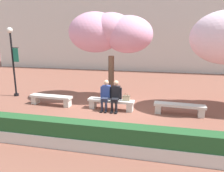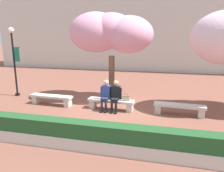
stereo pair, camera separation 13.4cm
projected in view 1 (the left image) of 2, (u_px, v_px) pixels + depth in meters
name	position (u px, v px, depth m)	size (l,w,h in m)	color
ground_plane	(111.00, 109.00, 9.47)	(100.00, 100.00, 0.00)	brown
building_facade	(142.00, 16.00, 20.16)	(28.00, 4.00, 9.72)	beige
stone_bench_west_end	(51.00, 98.00, 10.01)	(2.03, 0.53, 0.45)	beige
stone_bench_near_west	(111.00, 103.00, 9.40)	(2.03, 0.53, 0.45)	beige
stone_bench_center	(179.00, 107.00, 8.78)	(2.03, 0.53, 0.45)	beige
person_seated_left	(106.00, 94.00, 9.30)	(0.51, 0.68, 1.29)	black
person_seated_right	(116.00, 95.00, 9.21)	(0.51, 0.68, 1.29)	black
handbag	(126.00, 98.00, 9.18)	(0.30, 0.15, 0.34)	tan
cherry_tree_main	(110.00, 33.00, 10.35)	(4.03, 2.51, 4.23)	#513828
lamp_post_with_banner	(13.00, 55.00, 11.10)	(0.54, 0.28, 3.53)	black
planter_hedge_foreground	(83.00, 136.00, 6.15)	(11.22, 0.50, 0.80)	beige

